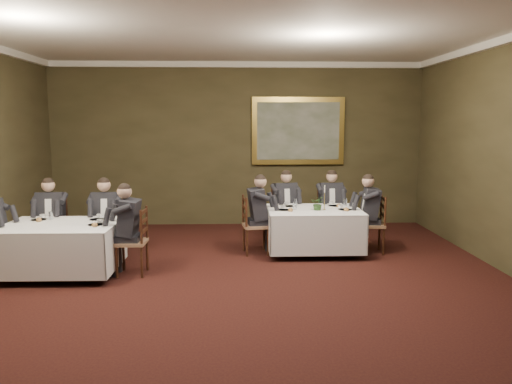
{
  "coord_description": "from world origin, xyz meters",
  "views": [
    {
      "loc": [
        0.01,
        -5.85,
        2.26
      ],
      "look_at": [
        0.29,
        1.93,
        1.15
      ],
      "focal_mm": 35.0,
      "sensor_mm": 36.0,
      "label": 1
    }
  ],
  "objects": [
    {
      "name": "ground",
      "position": [
        0.0,
        0.0,
        0.0
      ],
      "size": [
        10.0,
        10.0,
        0.0
      ],
      "primitive_type": "plane",
      "color": "black",
      "rests_on": "ground"
    },
    {
      "name": "ceiling",
      "position": [
        0.0,
        0.0,
        3.5
      ],
      "size": [
        8.0,
        10.0,
        0.1
      ],
      "primitive_type": "cube",
      "color": "silver",
      "rests_on": "back_wall"
    },
    {
      "name": "back_wall",
      "position": [
        0.0,
        5.0,
        1.75
      ],
      "size": [
        8.0,
        0.1,
        3.5
      ],
      "primitive_type": "cube",
      "color": "#342E1A",
      "rests_on": "ground"
    },
    {
      "name": "crown_molding",
      "position": [
        0.0,
        0.0,
        3.44
      ],
      "size": [
        8.0,
        10.0,
        0.12
      ],
      "color": "white",
      "rests_on": "back_wall"
    },
    {
      "name": "table_main",
      "position": [
        1.31,
        2.52,
        0.45
      ],
      "size": [
        1.6,
        1.22,
        0.67
      ],
      "rotation": [
        0.0,
        0.0,
        0.0
      ],
      "color": "black",
      "rests_on": "ground"
    },
    {
      "name": "table_second",
      "position": [
        -2.6,
        1.41,
        0.45
      ],
      "size": [
        1.67,
        1.28,
        0.67
      ],
      "rotation": [
        0.0,
        0.0,
        -0.01
      ],
      "color": "black",
      "rests_on": "ground"
    },
    {
      "name": "chair_main_backleft",
      "position": [
        0.88,
        3.34,
        0.28
      ],
      "size": [
        0.52,
        0.51,
        1.0
      ],
      "rotation": [
        0.0,
        0.0,
        3.37
      ],
      "color": "#8C6747",
      "rests_on": "ground"
    },
    {
      "name": "diner_main_backleft",
      "position": [
        0.88,
        3.33,
        0.51
      ],
      "size": [
        0.5,
        0.56,
        1.35
      ],
      "rotation": [
        0.0,
        0.0,
        3.37
      ],
      "color": "black",
      "rests_on": "chair_main_backleft"
    },
    {
      "name": "chair_main_backright",
      "position": [
        1.74,
        3.34,
        0.28
      ],
      "size": [
        0.47,
        0.45,
        1.0
      ],
      "rotation": [
        0.0,
        0.0,
        3.21
      ],
      "color": "#8C6747",
      "rests_on": "ground"
    },
    {
      "name": "diner_main_backright",
      "position": [
        1.74,
        3.33,
        0.51
      ],
      "size": [
        0.44,
        0.5,
        1.35
      ],
      "rotation": [
        0.0,
        0.0,
        3.21
      ],
      "color": "black",
      "rests_on": "chair_main_backright"
    },
    {
      "name": "chair_main_endleft",
      "position": [
        0.3,
        2.51,
        0.28
      ],
      "size": [
        0.48,
        0.49,
        1.0
      ],
      "rotation": [
        0.0,
        0.0,
        -1.43
      ],
      "color": "#8C6747",
      "rests_on": "ground"
    },
    {
      "name": "diner_main_endleft",
      "position": [
        0.31,
        2.52,
        0.51
      ],
      "size": [
        0.53,
        0.46,
        1.35
      ],
      "rotation": [
        0.0,
        0.0,
        -1.43
      ],
      "color": "black",
      "rests_on": "chair_main_endleft"
    },
    {
      "name": "chair_main_endright",
      "position": [
        2.32,
        2.51,
        0.28
      ],
      "size": [
        0.46,
        0.48,
        1.0
      ],
      "rotation": [
        0.0,
        0.0,
        1.48
      ],
      "color": "#8C6747",
      "rests_on": "ground"
    },
    {
      "name": "diner_main_endright",
      "position": [
        2.31,
        2.52,
        0.51
      ],
      "size": [
        0.51,
        0.45,
        1.35
      ],
      "rotation": [
        0.0,
        0.0,
        1.48
      ],
      "color": "black",
      "rests_on": "chair_main_endright"
    },
    {
      "name": "chair_sec_backleft",
      "position": [
        -3.03,
        2.27,
        0.28
      ],
      "size": [
        0.47,
        0.45,
        1.0
      ],
      "rotation": [
        0.0,
        0.0,
        3.21
      ],
      "color": "#8C6747",
      "rests_on": "ground"
    },
    {
      "name": "diner_sec_backleft",
      "position": [
        -3.03,
        2.25,
        0.51
      ],
      "size": [
        0.44,
        0.51,
        1.35
      ],
      "rotation": [
        0.0,
        0.0,
        3.21
      ],
      "color": "black",
      "rests_on": "chair_sec_backleft"
    },
    {
      "name": "chair_sec_backright",
      "position": [
        -2.15,
        2.26,
        0.28
      ],
      "size": [
        0.46,
        0.44,
        1.0
      ],
      "rotation": [
        0.0,
        0.0,
        3.19
      ],
      "color": "#8C6747",
      "rests_on": "ground"
    },
    {
      "name": "diner_sec_backright",
      "position": [
        -2.15,
        2.24,
        0.51
      ],
      "size": [
        0.43,
        0.5,
        1.35
      ],
      "rotation": [
        0.0,
        0.0,
        3.19
      ],
      "color": "black",
      "rests_on": "chair_sec_backright"
    },
    {
      "name": "chair_sec_endright",
      "position": [
        -1.55,
        1.4,
        0.28
      ],
      "size": [
        0.43,
        0.45,
        1.0
      ],
      "rotation": [
        0.0,
        0.0,
        1.54
      ],
      "color": "#8C6747",
      "rests_on": "ground"
    },
    {
      "name": "diner_sec_endright",
      "position": [
        -1.56,
        1.4,
        0.51
      ],
      "size": [
        0.49,
        0.43,
        1.35
      ],
      "rotation": [
        0.0,
        0.0,
        1.54
      ],
      "color": "black",
      "rests_on": "chair_sec_endright"
    },
    {
      "name": "centerpiece",
      "position": [
        1.36,
        2.42,
        0.89
      ],
      "size": [
        0.29,
        0.27,
        0.25
      ],
      "primitive_type": "imported",
      "rotation": [
        0.0,
        0.0,
        -0.41
      ],
      "color": "#2D5926",
      "rests_on": "table_main"
    },
    {
      "name": "candlestick",
      "position": [
        1.47,
        2.45,
        0.92
      ],
      "size": [
        0.06,
        0.06,
        0.43
      ],
      "color": "#AC8C34",
      "rests_on": "table_main"
    },
    {
      "name": "place_setting_table_main",
      "position": [
        0.93,
        2.88,
        0.8
      ],
      "size": [
        0.33,
        0.31,
        0.14
      ],
      "color": "white",
      "rests_on": "table_main"
    },
    {
      "name": "place_setting_table_second",
      "position": [
        -2.99,
        1.79,
        0.8
      ],
      "size": [
        0.33,
        0.31,
        0.14
      ],
      "color": "white",
      "rests_on": "table_second"
    },
    {
      "name": "painting",
      "position": [
        1.31,
        4.94,
        2.05
      ],
      "size": [
        1.99,
        0.09,
        1.44
      ],
      "color": "gold",
      "rests_on": "back_wall"
    }
  ]
}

